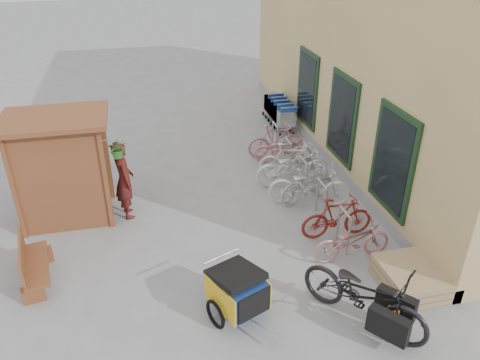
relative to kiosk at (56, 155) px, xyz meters
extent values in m
plane|color=#969699|center=(3.28, -2.47, -1.55)|extent=(80.00, 80.00, 0.00)
cube|color=tan|center=(9.78, 2.03, 1.95)|extent=(6.00, 13.00, 7.00)
cube|color=#969699|center=(6.86, 2.03, -1.40)|extent=(0.18, 13.00, 0.30)
cube|color=black|center=(6.75, -1.97, 0.05)|extent=(0.06, 1.50, 2.20)
cube|color=black|center=(6.72, -1.97, 0.05)|extent=(0.02, 1.25, 1.95)
cube|color=black|center=(6.75, 0.53, 0.05)|extent=(0.06, 1.50, 2.20)
cube|color=black|center=(6.72, 0.53, 0.05)|extent=(0.02, 1.25, 1.95)
cube|color=black|center=(6.75, 3.03, 0.05)|extent=(0.06, 1.50, 2.20)
cube|color=black|center=(6.72, 3.03, 0.05)|extent=(0.02, 1.25, 1.95)
cube|color=brown|center=(-0.82, -0.62, -0.40)|extent=(0.09, 0.09, 2.30)
cube|color=brown|center=(0.98, -0.62, -0.40)|extent=(0.09, 0.09, 2.30)
cube|color=brown|center=(-0.82, 0.68, -0.40)|extent=(0.09, 0.09, 2.30)
cube|color=brown|center=(0.98, 0.68, -0.40)|extent=(0.09, 0.09, 2.30)
cube|color=brown|center=(-0.79, 0.03, -0.40)|extent=(0.05, 1.30, 2.30)
cube|color=brown|center=(0.08, -0.59, -0.40)|extent=(1.80, 0.05, 2.30)
cube|color=brown|center=(0.08, 0.65, -0.40)|extent=(1.80, 0.05, 2.30)
cube|color=brown|center=(0.08, 0.03, 0.80)|extent=(2.15, 1.65, 0.10)
cube|color=brown|center=(-0.12, 0.03, -0.65)|extent=(1.30, 1.15, 0.04)
cube|color=brown|center=(-0.12, 0.03, -0.05)|extent=(1.30, 1.15, 0.04)
cylinder|color=#A5A8AD|center=(1.16, -0.62, 0.50)|extent=(0.36, 0.02, 0.02)
imported|color=#2F6322|center=(1.31, -0.62, 0.30)|extent=(0.38, 0.33, 0.42)
cylinder|color=#A5A8AD|center=(5.58, -2.72, -1.13)|extent=(0.05, 0.05, 0.84)
cylinder|color=#A5A8AD|center=(5.58, -2.22, -1.13)|extent=(0.05, 0.05, 0.84)
cylinder|color=#A5A8AD|center=(5.58, -2.47, -0.71)|extent=(0.05, 0.50, 0.05)
cylinder|color=#A5A8AD|center=(5.58, -1.52, -1.13)|extent=(0.05, 0.05, 0.84)
cylinder|color=#A5A8AD|center=(5.58, -1.02, -1.13)|extent=(0.05, 0.05, 0.84)
cylinder|color=#A5A8AD|center=(5.58, -1.27, -0.71)|extent=(0.05, 0.50, 0.05)
cylinder|color=#A5A8AD|center=(5.58, -0.32, -1.13)|extent=(0.05, 0.05, 0.84)
cylinder|color=#A5A8AD|center=(5.58, 0.18, -1.13)|extent=(0.05, 0.05, 0.84)
cylinder|color=#A5A8AD|center=(5.58, -0.07, -0.71)|extent=(0.05, 0.50, 0.05)
cylinder|color=#A5A8AD|center=(5.58, 0.88, -1.13)|extent=(0.05, 0.05, 0.84)
cylinder|color=#A5A8AD|center=(5.58, 1.38, -1.13)|extent=(0.05, 0.05, 0.84)
cylinder|color=#A5A8AD|center=(5.58, 1.13, -0.71)|extent=(0.05, 0.50, 0.05)
cylinder|color=#A5A8AD|center=(5.58, 2.08, -1.13)|extent=(0.05, 0.05, 0.84)
cylinder|color=#A5A8AD|center=(5.58, 2.58, -1.13)|extent=(0.05, 0.05, 0.84)
cylinder|color=#A5A8AD|center=(5.58, 2.33, -0.71)|extent=(0.05, 0.50, 0.05)
cube|color=tan|center=(6.28, -3.87, -1.48)|extent=(1.00, 1.20, 0.12)
cube|color=tan|center=(6.28, -3.87, -1.34)|extent=(1.00, 1.20, 0.12)
cube|color=tan|center=(6.28, -3.87, -1.20)|extent=(1.00, 1.20, 0.12)
cube|color=brown|center=(-0.32, -2.21, -1.16)|extent=(0.66, 1.45, 0.06)
cube|color=brown|center=(-0.51, -2.21, -0.90)|extent=(0.29, 1.39, 0.47)
cube|color=brown|center=(-0.32, -2.77, -1.37)|extent=(0.38, 0.12, 0.37)
cube|color=brown|center=(-0.32, -1.64, -1.37)|extent=(0.38, 0.12, 0.37)
cube|color=silver|center=(6.28, 3.65, -0.97)|extent=(0.53, 0.82, 0.50)
cube|color=#1A45AA|center=(6.28, 3.23, -0.64)|extent=(0.53, 0.04, 0.17)
cylinder|color=silver|center=(6.28, 3.20, -0.57)|extent=(0.56, 0.03, 0.03)
cylinder|color=black|center=(6.06, 3.31, -1.49)|extent=(0.04, 0.12, 0.12)
cube|color=silver|center=(6.28, 3.99, -0.97)|extent=(0.53, 0.82, 0.50)
cube|color=#1A45AA|center=(6.28, 3.57, -0.64)|extent=(0.53, 0.04, 0.17)
cylinder|color=silver|center=(6.28, 3.54, -0.57)|extent=(0.56, 0.03, 0.03)
cylinder|color=black|center=(6.06, 3.65, -1.49)|extent=(0.04, 0.12, 0.12)
cube|color=silver|center=(6.28, 4.32, -0.97)|extent=(0.53, 0.82, 0.50)
cube|color=#1A45AA|center=(6.28, 3.91, -0.64)|extent=(0.53, 0.04, 0.17)
cylinder|color=silver|center=(6.28, 3.88, -0.57)|extent=(0.56, 0.03, 0.03)
cylinder|color=black|center=(6.06, 3.99, -1.49)|extent=(0.04, 0.12, 0.12)
cube|color=silver|center=(6.28, 4.66, -0.97)|extent=(0.53, 0.82, 0.50)
cube|color=#1A45AA|center=(6.28, 4.25, -0.64)|extent=(0.53, 0.04, 0.17)
cylinder|color=silver|center=(6.28, 4.22, -0.57)|extent=(0.56, 0.03, 0.03)
cylinder|color=black|center=(6.06, 4.32, -1.49)|extent=(0.04, 0.12, 0.12)
cube|color=silver|center=(6.28, 5.00, -0.97)|extent=(0.53, 0.82, 0.50)
cube|color=#1A45AA|center=(6.28, 4.58, -0.64)|extent=(0.53, 0.04, 0.17)
cylinder|color=silver|center=(6.28, 4.55, -0.57)|extent=(0.56, 0.03, 0.03)
cylinder|color=black|center=(6.06, 4.66, -1.49)|extent=(0.04, 0.12, 0.12)
cube|color=navy|center=(3.08, -3.82, -1.05)|extent=(0.96, 1.07, 0.51)
cube|color=gold|center=(2.75, -3.96, -1.05)|extent=(0.37, 0.82, 0.51)
cube|color=gold|center=(3.40, -3.68, -1.05)|extent=(0.37, 0.82, 0.51)
cube|color=black|center=(3.26, -4.25, -1.02)|extent=(0.58, 0.27, 0.47)
cube|color=black|center=(3.06, -3.77, -0.74)|extent=(1.00, 1.06, 0.25)
torus|color=black|center=(2.66, -4.00, -1.32)|extent=(0.26, 0.49, 0.51)
torus|color=black|center=(3.49, -3.65, -1.32)|extent=(0.26, 0.49, 0.51)
cylinder|color=#B7B7BC|center=(3.37, -4.51, -1.32)|extent=(0.32, 0.70, 0.03)
cylinder|color=#B7B7BC|center=(2.89, -3.38, -0.64)|extent=(0.66, 0.31, 0.03)
imported|color=black|center=(5.03, -4.45, -0.97)|extent=(1.95, 2.24, 1.17)
cube|color=black|center=(5.16, -5.04, -1.10)|extent=(0.53, 0.63, 0.45)
cube|color=black|center=(5.50, -4.66, -1.10)|extent=(0.53, 0.63, 0.45)
cube|color=orange|center=(5.33, -4.85, -1.05)|extent=(0.20, 0.22, 0.12)
imported|color=maroon|center=(1.33, -0.22, -0.66)|extent=(0.55, 0.72, 1.79)
imported|color=tan|center=(5.59, -2.85, -1.13)|extent=(1.63, 0.63, 0.84)
imported|color=maroon|center=(5.61, -2.07, -1.08)|extent=(1.56, 0.47, 0.94)
imported|color=silver|center=(5.51, -0.70, -1.05)|extent=(2.02, 1.20, 1.00)
imported|color=#B6B5BA|center=(5.51, -0.55, -1.08)|extent=(1.62, 0.93, 0.94)
imported|color=silver|center=(5.44, 0.32, -1.05)|extent=(1.91, 0.68, 1.00)
imported|color=silver|center=(5.49, 0.65, -1.06)|extent=(1.71, 0.92, 0.99)
imported|color=tan|center=(5.58, 1.55, -1.14)|extent=(1.67, 0.96, 0.83)
imported|color=tan|center=(5.50, 2.01, -1.06)|extent=(1.64, 0.49, 0.98)
camera|label=1|loc=(1.78, -9.61, 4.25)|focal=35.00mm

